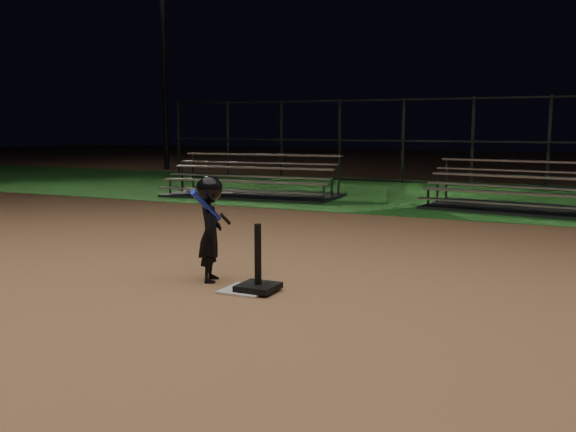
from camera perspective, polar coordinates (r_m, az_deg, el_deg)
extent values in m
plane|color=#9F6E48|center=(6.57, -3.80, -6.72)|extent=(80.00, 80.00, 0.00)
cube|color=#1F5C1D|center=(15.93, 14.16, 1.76)|extent=(60.00, 8.00, 0.01)
cube|color=beige|center=(6.57, -3.80, -6.62)|extent=(0.45, 0.45, 0.02)
cube|color=black|center=(6.51, -2.68, -6.35)|extent=(0.38, 0.38, 0.06)
cylinder|color=black|center=(6.44, -2.70, -3.42)|extent=(0.07, 0.07, 0.62)
imported|color=black|center=(6.93, -6.96, -1.63)|extent=(0.38, 0.44, 1.03)
sphere|color=black|center=(6.87, -7.02, 2.44)|extent=(0.28, 0.28, 0.28)
cylinder|color=#1C33F1|center=(6.73, -7.33, 0.91)|extent=(0.06, 0.51, 0.38)
cylinder|color=black|center=(6.77, -5.62, -0.26)|extent=(0.04, 0.18, 0.14)
cube|color=silver|center=(14.82, -4.02, 3.10)|extent=(4.09, 0.55, 0.04)
cube|color=silver|center=(14.58, -4.49, 2.29)|extent=(4.09, 0.55, 0.03)
cube|color=silver|center=(15.30, -3.13, 4.34)|extent=(4.09, 0.55, 0.04)
cube|color=silver|center=(15.06, -3.57, 3.57)|extent=(4.09, 0.55, 0.03)
cube|color=silver|center=(15.80, -2.29, 5.50)|extent=(4.09, 0.55, 0.04)
cube|color=silver|center=(15.55, -2.71, 4.78)|extent=(4.09, 0.55, 0.03)
cube|color=#38383D|center=(15.36, -3.11, 1.87)|extent=(4.22, 2.29, 0.06)
cube|color=#B8B8BD|center=(12.97, 20.38, 1.89)|extent=(4.00, 0.76, 0.04)
cube|color=#B8B8BD|center=(12.72, 20.06, 0.97)|extent=(4.00, 0.76, 0.03)
cube|color=#B8B8BD|center=(13.48, 20.96, 3.27)|extent=(4.00, 0.76, 0.04)
cube|color=#B8B8BD|center=(13.23, 20.66, 2.42)|extent=(4.00, 0.76, 0.03)
cube|color=#B8B8BD|center=(14.00, 21.50, 4.55)|extent=(4.00, 0.76, 0.04)
cube|color=#B8B8BD|center=(13.74, 21.22, 3.75)|extent=(4.00, 0.76, 0.03)
cube|color=#38383D|center=(13.55, 20.82, 0.53)|extent=(4.22, 2.46, 0.06)
cube|color=#38383D|center=(18.86, 16.00, 2.76)|extent=(20.00, 0.05, 0.05)
cube|color=#38383D|center=(18.80, 16.14, 6.41)|extent=(20.00, 0.05, 0.05)
cube|color=#38383D|center=(18.81, 16.29, 10.06)|extent=(20.00, 0.05, 0.05)
cylinder|color=#38383D|center=(22.72, -9.75, 6.83)|extent=(0.08, 0.08, 2.50)
cylinder|color=#38383D|center=(20.24, 1.96, 6.81)|extent=(0.08, 0.08, 2.50)
cylinder|color=#38383D|center=(18.80, 16.14, 6.41)|extent=(0.08, 0.08, 2.50)
cylinder|color=#2D2D30|center=(25.61, -11.00, 13.08)|extent=(0.20, 0.20, 8.00)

